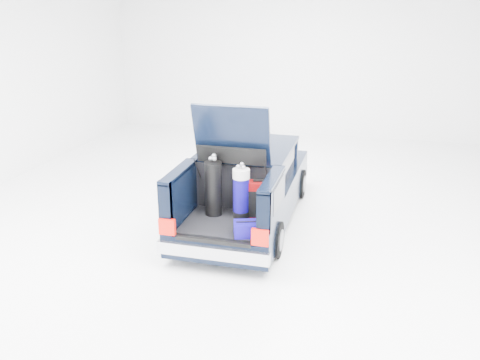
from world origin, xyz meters
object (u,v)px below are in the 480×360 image
(car, at_px, (248,185))
(blue_golf_bag, at_px, (241,193))
(red_suitcase, at_px, (260,199))
(blue_duffel, at_px, (249,229))
(black_golf_bag, at_px, (214,188))

(car, relative_size, blue_golf_bag, 4.89)
(car, bearing_deg, red_suitcase, -67.28)
(car, height_order, blue_duffel, car)
(red_suitcase, bearing_deg, black_golf_bag, 178.37)
(red_suitcase, distance_m, blue_duffel, 0.82)
(red_suitcase, relative_size, blue_duffel, 1.22)
(car, relative_size, black_golf_bag, 4.44)
(red_suitcase, relative_size, blue_golf_bag, 0.67)
(red_suitcase, bearing_deg, blue_duffel, -103.07)
(car, distance_m, black_golf_bag, 1.43)
(black_golf_bag, distance_m, blue_golf_bag, 0.48)
(blue_golf_bag, height_order, blue_duffel, blue_golf_bag)
(car, distance_m, blue_golf_bag, 1.39)
(blue_golf_bag, xyz_separation_m, blue_duffel, (0.29, -0.66, -0.32))
(black_golf_bag, height_order, blue_golf_bag, black_golf_bag)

